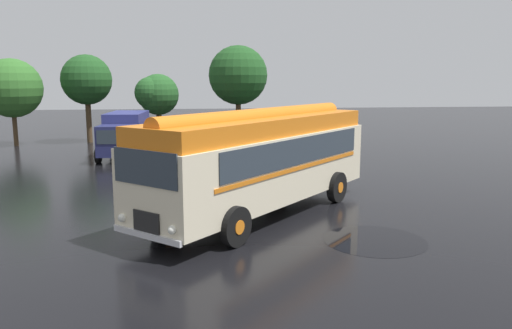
# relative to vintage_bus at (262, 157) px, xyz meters

# --- Properties ---
(ground_plane) EXTENTS (120.00, 120.00, 0.00)m
(ground_plane) POSITION_rel_vintage_bus_xyz_m (-0.85, 0.19, -1.89)
(ground_plane) COLOR black
(vintage_bus) EXTENTS (8.64, 9.07, 3.49)m
(vintage_bus) POSITION_rel_vintage_bus_xyz_m (0.00, 0.00, 0.00)
(vintage_bus) COLOR beige
(vintage_bus) RESTS_ON ground
(car_near_left) EXTENTS (2.23, 4.33, 1.66)m
(car_near_left) POSITION_rel_vintage_bus_xyz_m (-2.82, 13.31, -1.05)
(car_near_left) COLOR maroon
(car_near_left) RESTS_ON ground
(car_mid_left) EXTENTS (2.03, 4.24, 1.66)m
(car_mid_left) POSITION_rel_vintage_bus_xyz_m (-0.20, 14.05, -1.05)
(car_mid_left) COLOR black
(car_mid_left) RESTS_ON ground
(car_mid_right) EXTENTS (2.22, 4.33, 1.66)m
(car_mid_right) POSITION_rel_vintage_bus_xyz_m (2.48, 13.48, -1.05)
(car_mid_right) COLOR #144C28
(car_mid_right) RESTS_ON ground
(box_van) EXTENTS (2.60, 5.88, 2.50)m
(box_van) POSITION_rel_vintage_bus_xyz_m (-6.04, 13.24, -0.53)
(box_van) COLOR navy
(box_van) RESTS_ON ground
(tree_far_left) EXTENTS (3.88, 3.88, 5.76)m
(tree_far_left) POSITION_rel_vintage_bus_xyz_m (-14.04, 19.14, 1.98)
(tree_far_left) COLOR #4C3823
(tree_far_left) RESTS_ON ground
(tree_left_of_centre) EXTENTS (3.46, 3.46, 6.10)m
(tree_left_of_centre) POSITION_rel_vintage_bus_xyz_m (-9.39, 20.41, 2.46)
(tree_left_of_centre) COLOR #4C3823
(tree_left_of_centre) RESTS_ON ground
(tree_centre) EXTENTS (2.97, 2.80, 4.76)m
(tree_centre) POSITION_rel_vintage_bus_xyz_m (-4.64, 19.08, 1.49)
(tree_centre) COLOR #4C3823
(tree_centre) RESTS_ON ground
(tree_right_of_centre) EXTENTS (4.02, 4.02, 6.68)m
(tree_right_of_centre) POSITION_rel_vintage_bus_xyz_m (1.03, 18.52, 2.84)
(tree_right_of_centre) COLOR #4C3823
(tree_right_of_centre) RESTS_ON ground
(puddle_patch) EXTENTS (2.83, 2.83, 0.01)m
(puddle_patch) POSITION_rel_vintage_bus_xyz_m (2.72, -3.16, -1.89)
(puddle_patch) COLOR black
(puddle_patch) RESTS_ON ground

